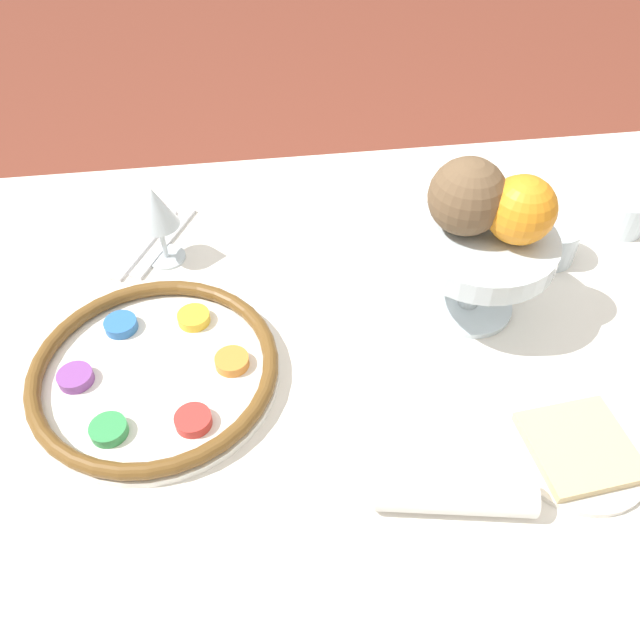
% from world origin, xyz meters
% --- Properties ---
extents(ground_plane, '(8.00, 8.00, 0.00)m').
position_xyz_m(ground_plane, '(0.00, 0.00, 0.00)').
color(ground_plane, brown).
extents(dining_table, '(1.29, 0.93, 0.76)m').
position_xyz_m(dining_table, '(0.00, 0.00, 0.38)').
color(dining_table, white).
rests_on(dining_table, ground_plane).
extents(seder_plate, '(0.31, 0.31, 0.03)m').
position_xyz_m(seder_plate, '(-0.28, -0.03, 0.77)').
color(seder_plate, white).
rests_on(seder_plate, dining_table).
extents(wine_glass, '(0.06, 0.06, 0.13)m').
position_xyz_m(wine_glass, '(-0.27, 0.20, 0.85)').
color(wine_glass, silver).
rests_on(wine_glass, dining_table).
extents(fruit_stand, '(0.19, 0.19, 0.13)m').
position_xyz_m(fruit_stand, '(0.15, 0.04, 0.86)').
color(fruit_stand, silver).
rests_on(fruit_stand, dining_table).
extents(orange_fruit, '(0.09, 0.09, 0.09)m').
position_xyz_m(orange_fruit, '(0.19, 0.03, 0.93)').
color(orange_fruit, orange).
rests_on(orange_fruit, fruit_stand).
extents(coconut, '(0.10, 0.10, 0.10)m').
position_xyz_m(coconut, '(0.13, 0.06, 0.94)').
color(coconut, brown).
rests_on(coconut, fruit_stand).
extents(bread_plate, '(0.16, 0.16, 0.02)m').
position_xyz_m(bread_plate, '(0.21, -0.21, 0.77)').
color(bread_plate, silver).
rests_on(bread_plate, dining_table).
extents(napkin_roll, '(0.18, 0.07, 0.04)m').
position_xyz_m(napkin_roll, '(0.05, -0.25, 0.78)').
color(napkin_roll, white).
rests_on(napkin_roll, dining_table).
extents(cup_near, '(0.07, 0.07, 0.06)m').
position_xyz_m(cup_near, '(0.31, 0.13, 0.79)').
color(cup_near, silver).
rests_on(cup_near, dining_table).
extents(cup_mid, '(0.07, 0.07, 0.06)m').
position_xyz_m(cup_mid, '(0.45, 0.18, 0.79)').
color(cup_mid, silver).
rests_on(cup_mid, dining_table).
extents(fork_left, '(0.10, 0.17, 0.01)m').
position_xyz_m(fork_left, '(-0.31, 0.24, 0.76)').
color(fork_left, silver).
rests_on(fork_left, dining_table).
extents(fork_right, '(0.10, 0.17, 0.01)m').
position_xyz_m(fork_right, '(-0.28, 0.24, 0.76)').
color(fork_right, silver).
rests_on(fork_right, dining_table).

